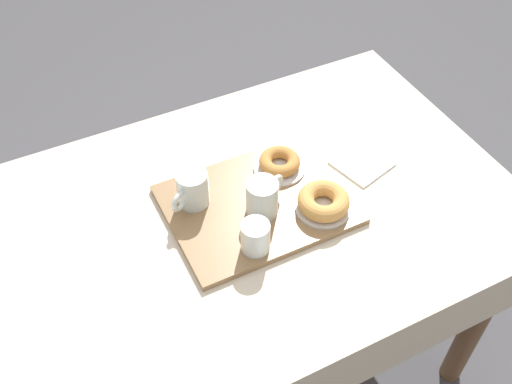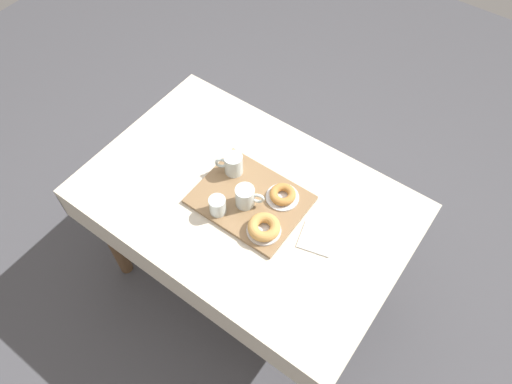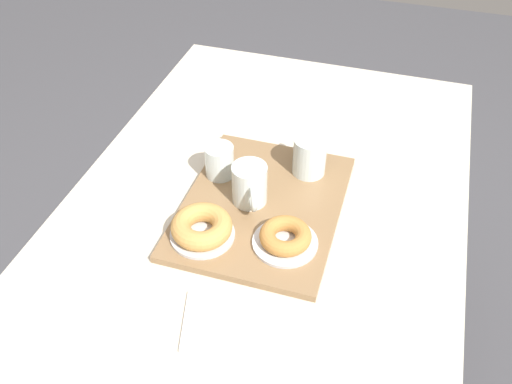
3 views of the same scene
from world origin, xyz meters
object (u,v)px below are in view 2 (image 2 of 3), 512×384
(dining_table, at_px, (246,212))
(water_glass_near, at_px, (218,206))
(sugar_donut_left, at_px, (283,194))
(donut_plate_right, at_px, (264,230))
(tea_mug_right, at_px, (233,165))
(sugar_donut_right, at_px, (264,227))
(serving_tray, at_px, (250,200))
(paper_napkin, at_px, (317,238))
(tea_mug_left, at_px, (246,197))
(donut_plate_left, at_px, (282,197))

(dining_table, relative_size, water_glass_near, 16.99)
(sugar_donut_left, height_order, donut_plate_right, sugar_donut_left)
(dining_table, height_order, tea_mug_right, tea_mug_right)
(sugar_donut_right, bearing_deg, dining_table, -30.12)
(water_glass_near, height_order, sugar_donut_left, water_glass_near)
(serving_tray, distance_m, sugar_donut_left, 0.13)
(donut_plate_right, bearing_deg, dining_table, -30.12)
(dining_table, height_order, paper_napkin, paper_napkin)
(tea_mug_left, distance_m, donut_plate_left, 0.15)
(tea_mug_left, height_order, donut_plate_left, tea_mug_left)
(serving_tray, bearing_deg, donut_plate_left, -141.95)
(dining_table, distance_m, paper_napkin, 0.34)
(donut_plate_right, bearing_deg, tea_mug_right, -30.73)
(sugar_donut_left, relative_size, sugar_donut_right, 0.84)
(dining_table, bearing_deg, sugar_donut_left, -147.78)
(dining_table, bearing_deg, tea_mug_left, 127.59)
(donut_plate_right, distance_m, sugar_donut_right, 0.02)
(tea_mug_left, distance_m, water_glass_near, 0.11)
(serving_tray, xyz_separation_m, donut_plate_left, (-0.10, -0.08, 0.01))
(sugar_donut_right, distance_m, paper_napkin, 0.21)
(serving_tray, bearing_deg, sugar_donut_right, 146.28)
(serving_tray, distance_m, tea_mug_right, 0.16)
(dining_table, height_order, donut_plate_right, donut_plate_right)
(tea_mug_left, relative_size, donut_plate_right, 0.84)
(sugar_donut_left, distance_m, sugar_donut_right, 0.17)
(serving_tray, height_order, sugar_donut_left, sugar_donut_left)
(donut_plate_left, distance_m, paper_napkin, 0.22)
(tea_mug_right, height_order, paper_napkin, tea_mug_right)
(tea_mug_right, height_order, sugar_donut_right, tea_mug_right)
(water_glass_near, height_order, sugar_donut_right, water_glass_near)
(tea_mug_right, height_order, water_glass_near, tea_mug_right)
(dining_table, xyz_separation_m, sugar_donut_left, (-0.12, -0.08, 0.14))
(serving_tray, xyz_separation_m, donut_plate_right, (-0.13, 0.09, 0.01))
(serving_tray, height_order, donut_plate_right, donut_plate_right)
(dining_table, distance_m, sugar_donut_left, 0.20)
(water_glass_near, bearing_deg, dining_table, -109.77)
(tea_mug_right, bearing_deg, donut_plate_left, -178.10)
(water_glass_near, bearing_deg, donut_plate_right, -170.63)
(donut_plate_left, relative_size, sugar_donut_left, 1.27)
(dining_table, relative_size, paper_napkin, 10.32)
(tea_mug_left, bearing_deg, sugar_donut_left, -133.83)
(tea_mug_left, distance_m, sugar_donut_right, 0.14)
(tea_mug_right, distance_m, donut_plate_right, 0.31)
(tea_mug_right, distance_m, sugar_donut_left, 0.24)
(tea_mug_left, distance_m, paper_napkin, 0.31)
(sugar_donut_left, bearing_deg, donut_plate_left, 0.00)
(sugar_donut_right, xyz_separation_m, paper_napkin, (-0.18, -0.10, -0.04))
(donut_plate_left, distance_m, sugar_donut_left, 0.02)
(water_glass_near, distance_m, sugar_donut_right, 0.20)
(tea_mug_right, bearing_deg, donut_plate_right, 149.27)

